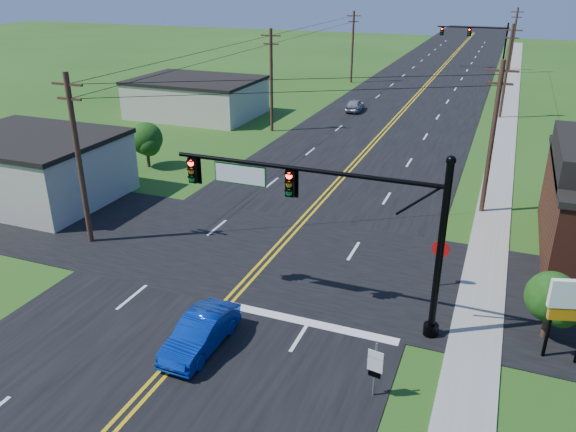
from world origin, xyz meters
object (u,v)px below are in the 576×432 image
at_px(signal_mast_far, 475,38).
at_px(stop_sign, 440,254).
at_px(route_sign, 375,366).
at_px(signal_mast_main, 327,210).
at_px(blue_car, 201,334).

xyz_separation_m(signal_mast_far, stop_sign, (4.06, -68.02, -2.85)).
bearing_deg(route_sign, signal_mast_main, 135.17).
xyz_separation_m(signal_mast_main, stop_sign, (4.16, 3.98, -3.05)).
bearing_deg(signal_mast_far, route_sign, -87.70).
height_order(blue_car, stop_sign, stop_sign).
relative_size(signal_mast_main, signal_mast_far, 1.03).
distance_m(signal_mast_main, route_sign, 6.38).
bearing_deg(signal_mast_far, signal_mast_main, -90.08).
bearing_deg(route_sign, signal_mast_far, 101.16).
xyz_separation_m(blue_car, stop_sign, (7.78, 8.07, 1.02)).
distance_m(signal_mast_far, stop_sign, 68.20).
height_order(signal_mast_main, route_sign, signal_mast_main).
bearing_deg(blue_car, stop_sign, 47.04).
bearing_deg(stop_sign, blue_car, -127.21).
relative_size(blue_car, route_sign, 1.88).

